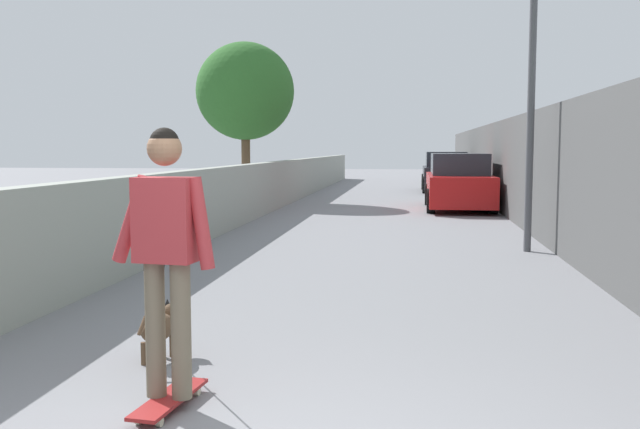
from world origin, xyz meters
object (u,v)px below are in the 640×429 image
at_px(skateboard, 170,399).
at_px(person_skateboarder, 166,240).
at_px(tree_left_mid, 245,92).
at_px(dog, 160,326).
at_px(car_near, 459,183).
at_px(lamp_post, 532,58).
at_px(car_far, 446,173).

height_order(skateboard, person_skateboarder, person_skateboarder).
distance_m(tree_left_mid, dog, 17.25).
bearing_deg(car_near, tree_left_mid, 72.37).
bearing_deg(tree_left_mid, car_near, -107.63).
xyz_separation_m(lamp_post, car_far, (16.07, 0.60, -2.41)).
height_order(tree_left_mid, dog, tree_left_mid).
height_order(lamp_post, skateboard, lamp_post).
xyz_separation_m(person_skateboarder, car_far, (23.65, -2.83, -0.39)).
distance_m(car_near, car_far, 8.03).
relative_size(person_skateboarder, car_far, 0.45).
relative_size(person_skateboarder, car_near, 0.40).
distance_m(skateboard, dog, 1.15).
height_order(skateboard, car_near, car_near).
height_order(person_skateboarder, dog, person_skateboarder).
bearing_deg(skateboard, dog, 22.95).
bearing_deg(dog, car_far, -8.24).
bearing_deg(person_skateboarder, skateboard, 0.00).
height_order(car_near, car_far, same).
bearing_deg(tree_left_mid, person_skateboarder, -168.27).
bearing_deg(tree_left_mid, car_far, -47.50).
bearing_deg(lamp_post, skateboard, 155.61).
distance_m(tree_left_mid, car_far, 9.24).
distance_m(dog, car_far, 22.85).
bearing_deg(car_near, car_far, 0.00).
relative_size(skateboard, person_skateboarder, 0.47).
distance_m(lamp_post, car_near, 8.42).
xyz_separation_m(lamp_post, skateboard, (-7.57, 3.43, -3.06)).
distance_m(person_skateboarder, car_near, 15.88).
height_order(person_skateboarder, car_near, person_skateboarder).
relative_size(tree_left_mid, person_skateboarder, 2.87).
height_order(lamp_post, car_near, lamp_post).
distance_m(lamp_post, skateboard, 8.86).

